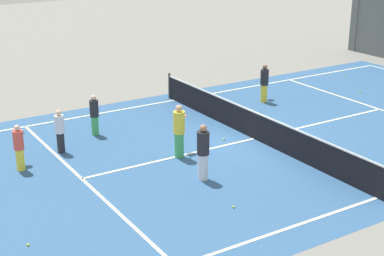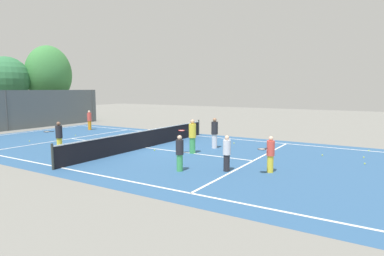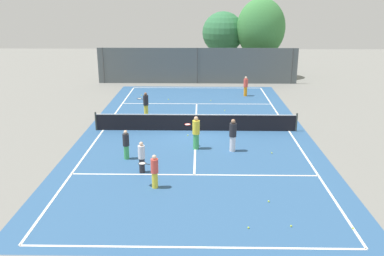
{
  "view_description": "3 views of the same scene",
  "coord_description": "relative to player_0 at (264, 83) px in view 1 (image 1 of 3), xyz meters",
  "views": [
    {
      "loc": [
        15.13,
        -12.02,
        7.18
      ],
      "look_at": [
        0.81,
        -3.06,
        1.21
      ],
      "focal_mm": 54.85,
      "sensor_mm": 36.0,
      "label": 1
    },
    {
      "loc": [
        -13.98,
        -11.66,
        3.32
      ],
      "look_at": [
        -0.18,
        -3.18,
        1.35
      ],
      "focal_mm": 30.32,
      "sensor_mm": 36.0,
      "label": 2
    },
    {
      "loc": [
        0.21,
        -23.38,
        7.59
      ],
      "look_at": [
        -0.18,
        -2.24,
        0.87
      ],
      "focal_mm": 38.9,
      "sensor_mm": 36.0,
      "label": 3
    }
  ],
  "objects": [
    {
      "name": "tennis_ball_6",
      "position": [
        1.15,
        4.54,
        -0.79
      ],
      "size": [
        0.07,
        0.07,
        0.07
      ],
      "primitive_type": "sphere",
      "color": "#CCE533",
      "rests_on": "ground_plane"
    },
    {
      "name": "court_surface",
      "position": [
        3.33,
        -3.09,
        -0.82
      ],
      "size": [
        13.0,
        25.0,
        0.01
      ],
      "color": "#2D5684",
      "rests_on": "ground_plane"
    },
    {
      "name": "player_1",
      "position": [
        3.36,
        -6.15,
        0.08
      ],
      "size": [
        0.87,
        0.8,
        1.75
      ],
      "color": "#3FA559",
      "rests_on": "ground_plane"
    },
    {
      "name": "tennis_ball_1",
      "position": [
        6.24,
        -11.99,
        -0.79
      ],
      "size": [
        0.07,
        0.07,
        0.07
      ],
      "primitive_type": "sphere",
      "color": "#CCE533",
      "rests_on": "ground_plane"
    },
    {
      "name": "player_6",
      "position": [
        -0.0,
        -7.62,
        -0.08
      ],
      "size": [
        0.31,
        0.31,
        1.47
      ],
      "color": "#3FA559",
      "rests_on": "ground_plane"
    },
    {
      "name": "tennis_net",
      "position": [
        3.33,
        -3.09,
        -0.32
      ],
      "size": [
        11.9,
        0.1,
        1.1
      ],
      "color": "#333833",
      "rests_on": "ground_plane"
    },
    {
      "name": "ground_plane",
      "position": [
        3.33,
        -3.09,
        -0.83
      ],
      "size": [
        80.0,
        80.0,
        0.0
      ],
      "primitive_type": "plane",
      "color": "slate"
    },
    {
      "name": "player_5",
      "position": [
        5.24,
        -6.46,
        0.05
      ],
      "size": [
        0.36,
        0.36,
        1.7
      ],
      "color": "silver",
      "rests_on": "ground_plane"
    },
    {
      "name": "player_4",
      "position": [
        1.7,
        -10.79,
        -0.07
      ],
      "size": [
        0.89,
        0.54,
        1.46
      ],
      "color": "yellow",
      "rests_on": "ground_plane"
    },
    {
      "name": "tennis_ball_5",
      "position": [
        -1.12,
        5.89,
        -0.79
      ],
      "size": [
        0.07,
        0.07,
        0.07
      ],
      "primitive_type": "sphere",
      "color": "#CCE533",
      "rests_on": "ground_plane"
    },
    {
      "name": "player_0",
      "position": [
        0.0,
        0.0,
        0.0
      ],
      "size": [
        0.86,
        0.74,
        1.6
      ],
      "color": "yellow",
      "rests_on": "ground_plane"
    },
    {
      "name": "ball_crate",
      "position": [
        2.81,
        -2.41,
        -0.64
      ],
      "size": [
        0.48,
        0.36,
        0.43
      ],
      "color": "blue",
      "rests_on": "ground_plane"
    },
    {
      "name": "tennis_ball_0",
      "position": [
        7.21,
        -6.77,
        -0.79
      ],
      "size": [
        0.07,
        0.07,
        0.07
      ],
      "primitive_type": "sphere",
      "color": "#CCE533",
      "rests_on": "ground_plane"
    },
    {
      "name": "tennis_ball_4",
      "position": [
        2.89,
        -4.06,
        -0.79
      ],
      "size": [
        0.07,
        0.07,
        0.07
      ],
      "primitive_type": "sphere",
      "color": "#CCE533",
      "rests_on": "ground_plane"
    },
    {
      "name": "tennis_ball_2",
      "position": [
        7.88,
        -2.71,
        -0.79
      ],
      "size": [
        0.07,
        0.07,
        0.07
      ],
      "primitive_type": "sphere",
      "color": "#CCE533",
      "rests_on": "ground_plane"
    },
    {
      "name": "player_2",
      "position": [
        0.97,
        -9.24,
        -0.08
      ],
      "size": [
        0.31,
        0.31,
        1.46
      ],
      "color": "#232328",
      "rests_on": "ground_plane"
    }
  ]
}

